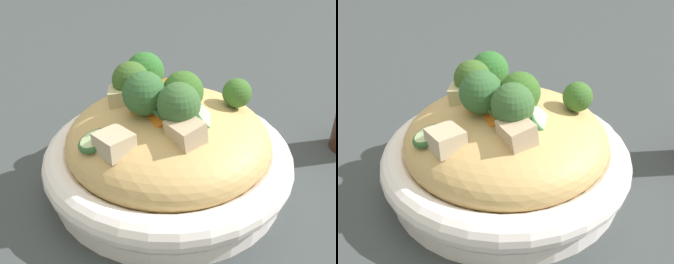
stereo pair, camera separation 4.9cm
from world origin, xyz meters
TOP-DOWN VIEW (x-y plane):
  - ground_plane at (0.00, 0.00)m, footprint 3.00×3.00m
  - serving_bowl at (0.00, 0.00)m, footprint 0.31×0.31m
  - noodle_heap at (0.00, -0.00)m, footprint 0.25×0.25m
  - broccoli_florets at (0.01, -0.00)m, footprint 0.18×0.14m
  - carrot_coins at (0.03, 0.00)m, footprint 0.10×0.16m
  - zucchini_slices at (0.00, 0.04)m, footprint 0.14×0.14m
  - chicken_chunks at (0.01, 0.04)m, footprint 0.15×0.13m

SIDE VIEW (x-z plane):
  - ground_plane at x=0.00m, z-range 0.00..0.00m
  - serving_bowl at x=0.00m, z-range 0.00..0.06m
  - noodle_heap at x=0.00m, z-range 0.02..0.11m
  - zucchini_slices at x=0.00m, z-range 0.08..0.13m
  - carrot_coins at x=0.03m, z-range 0.09..0.12m
  - chicken_chunks at x=0.01m, z-range 0.09..0.13m
  - broccoli_florets at x=0.01m, z-range 0.09..0.16m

